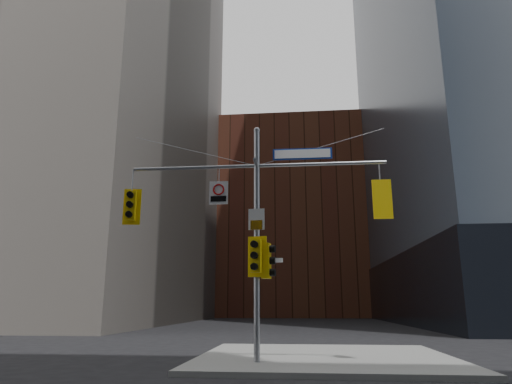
% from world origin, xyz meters
% --- Properties ---
extents(ground, '(160.00, 160.00, 0.00)m').
position_xyz_m(ground, '(0.00, 0.00, 0.00)').
color(ground, black).
rests_on(ground, ground).
extents(sidewalk_corner, '(8.00, 8.00, 0.15)m').
position_xyz_m(sidewalk_corner, '(2.00, 4.00, 0.07)').
color(sidewalk_corner, gray).
rests_on(sidewalk_corner, ground).
extents(brick_midrise, '(26.00, 20.00, 28.00)m').
position_xyz_m(brick_midrise, '(0.00, 58.00, 14.00)').
color(brick_midrise, brown).
rests_on(brick_midrise, ground).
extents(signal_assembly, '(8.00, 0.80, 7.30)m').
position_xyz_m(signal_assembly, '(0.00, 1.99, 4.42)').
color(signal_assembly, '#95989E').
rests_on(signal_assembly, ground).
extents(traffic_light_west_arm, '(0.56, 0.48, 1.17)m').
position_xyz_m(traffic_light_west_arm, '(-4.03, 2.01, 4.80)').
color(traffic_light_west_arm, yellow).
rests_on(traffic_light_west_arm, ground).
extents(traffic_light_east_arm, '(0.57, 0.45, 1.20)m').
position_xyz_m(traffic_light_east_arm, '(3.78, 1.99, 4.80)').
color(traffic_light_east_arm, yellow).
rests_on(traffic_light_east_arm, ground).
extents(traffic_light_pole_side, '(0.44, 0.37, 1.05)m').
position_xyz_m(traffic_light_pole_side, '(0.32, 1.99, 3.02)').
color(traffic_light_pole_side, yellow).
rests_on(traffic_light_pole_side, ground).
extents(traffic_light_pole_front, '(0.57, 0.51, 1.21)m').
position_xyz_m(traffic_light_pole_front, '(0.00, 1.73, 3.14)').
color(traffic_light_pole_front, yellow).
rests_on(traffic_light_pole_front, ground).
extents(street_sign_blade, '(1.86, 0.06, 0.36)m').
position_xyz_m(street_sign_blade, '(1.44, 2.00, 6.35)').
color(street_sign_blade, navy).
rests_on(street_sign_blade, ground).
extents(regulatory_sign_arm, '(0.59, 0.06, 0.74)m').
position_xyz_m(regulatory_sign_arm, '(-1.20, 1.97, 5.17)').
color(regulatory_sign_arm, silver).
rests_on(regulatory_sign_arm, ground).
extents(regulatory_sign_pole, '(0.50, 0.08, 0.65)m').
position_xyz_m(regulatory_sign_pole, '(0.00, 1.88, 4.25)').
color(regulatory_sign_pole, silver).
rests_on(regulatory_sign_pole, ground).
extents(street_blade_ew, '(0.67, 0.08, 0.13)m').
position_xyz_m(street_blade_ew, '(0.45, 2.00, 3.03)').
color(street_blade_ew, silver).
rests_on(street_blade_ew, ground).
extents(street_blade_ns, '(0.05, 0.75, 0.15)m').
position_xyz_m(street_blade_ns, '(0.00, 2.45, 2.80)').
color(street_blade_ns, '#145926').
rests_on(street_blade_ns, ground).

